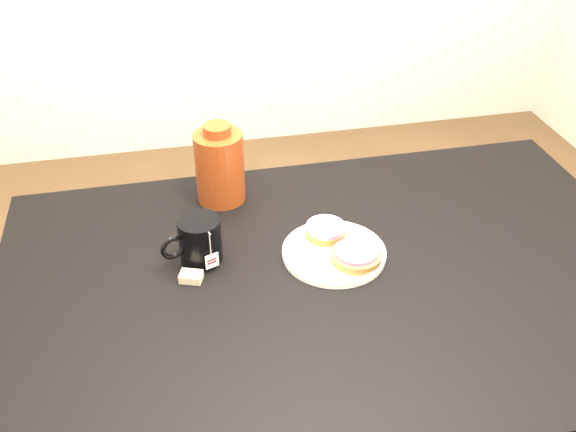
{
  "coord_description": "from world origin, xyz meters",
  "views": [
    {
      "loc": [
        -0.31,
        -0.98,
        1.61
      ],
      "look_at": [
        -0.07,
        0.14,
        0.81
      ],
      "focal_mm": 40.0,
      "sensor_mm": 36.0,
      "label": 1
    }
  ],
  "objects_px": {
    "mug": "(199,240)",
    "bagel_front": "(356,255)",
    "table": "(335,303)",
    "teabag_pouch": "(191,277)",
    "bagel_package": "(220,166)",
    "plate": "(334,252)",
    "bagel_back": "(326,230)"
  },
  "relations": [
    {
      "from": "mug",
      "to": "bagel_front",
      "type": "bearing_deg",
      "value": -36.03
    },
    {
      "from": "table",
      "to": "teabag_pouch",
      "type": "bearing_deg",
      "value": 171.68
    },
    {
      "from": "table",
      "to": "teabag_pouch",
      "type": "distance_m",
      "value": 0.31
    },
    {
      "from": "mug",
      "to": "bagel_package",
      "type": "xyz_separation_m",
      "value": [
        0.07,
        0.23,
        0.04
      ]
    },
    {
      "from": "plate",
      "to": "bagel_package",
      "type": "xyz_separation_m",
      "value": [
        -0.21,
        0.27,
        0.08
      ]
    },
    {
      "from": "bagel_front",
      "to": "bagel_back",
      "type": "bearing_deg",
      "value": 112.57
    },
    {
      "from": "bagel_back",
      "to": "mug",
      "type": "height_order",
      "value": "mug"
    },
    {
      "from": "plate",
      "to": "bagel_back",
      "type": "relative_size",
      "value": 2.13
    },
    {
      "from": "bagel_package",
      "to": "mug",
      "type": "bearing_deg",
      "value": -108.19
    },
    {
      "from": "plate",
      "to": "bagel_back",
      "type": "xyz_separation_m",
      "value": [
        -0.0,
        0.06,
        0.02
      ]
    },
    {
      "from": "bagel_package",
      "to": "bagel_front",
      "type": "bearing_deg",
      "value": -52.08
    },
    {
      "from": "plate",
      "to": "bagel_back",
      "type": "height_order",
      "value": "bagel_back"
    },
    {
      "from": "plate",
      "to": "teabag_pouch",
      "type": "relative_size",
      "value": 4.97
    },
    {
      "from": "bagel_front",
      "to": "mug",
      "type": "bearing_deg",
      "value": 164.65
    },
    {
      "from": "plate",
      "to": "mug",
      "type": "height_order",
      "value": "mug"
    },
    {
      "from": "bagel_back",
      "to": "bagel_front",
      "type": "bearing_deg",
      "value": -67.43
    },
    {
      "from": "plate",
      "to": "mug",
      "type": "bearing_deg",
      "value": 170.6
    },
    {
      "from": "bagel_back",
      "to": "teabag_pouch",
      "type": "distance_m",
      "value": 0.31
    },
    {
      "from": "bagel_back",
      "to": "teabag_pouch",
      "type": "relative_size",
      "value": 2.34
    },
    {
      "from": "table",
      "to": "bagel_package",
      "type": "xyz_separation_m",
      "value": [
        -0.2,
        0.33,
        0.17
      ]
    },
    {
      "from": "plate",
      "to": "teabag_pouch",
      "type": "height_order",
      "value": "teabag_pouch"
    },
    {
      "from": "table",
      "to": "bagel_back",
      "type": "relative_size",
      "value": 13.3
    },
    {
      "from": "bagel_package",
      "to": "bagel_back",
      "type": "bearing_deg",
      "value": -46.68
    },
    {
      "from": "table",
      "to": "bagel_front",
      "type": "relative_size",
      "value": 10.32
    },
    {
      "from": "plate",
      "to": "bagel_front",
      "type": "distance_m",
      "value": 0.06
    },
    {
      "from": "bagel_package",
      "to": "table",
      "type": "bearing_deg",
      "value": -59.58
    },
    {
      "from": "bagel_package",
      "to": "teabag_pouch",
      "type": "bearing_deg",
      "value": -109.03
    },
    {
      "from": "plate",
      "to": "bagel_back",
      "type": "bearing_deg",
      "value": 94.26
    },
    {
      "from": "bagel_front",
      "to": "mug",
      "type": "xyz_separation_m",
      "value": [
        -0.32,
        0.09,
        0.03
      ]
    },
    {
      "from": "teabag_pouch",
      "to": "bagel_package",
      "type": "relative_size",
      "value": 0.23
    },
    {
      "from": "table",
      "to": "teabag_pouch",
      "type": "relative_size",
      "value": 31.11
    },
    {
      "from": "teabag_pouch",
      "to": "bagel_package",
      "type": "height_order",
      "value": "bagel_package"
    }
  ]
}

